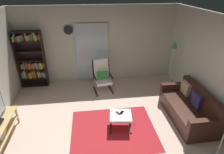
% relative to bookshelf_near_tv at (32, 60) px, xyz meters
% --- Properties ---
extents(ground_plane, '(7.02, 7.02, 0.00)m').
position_rel_bookshelf_near_tv_xyz_m(ground_plane, '(2.19, -2.69, -0.93)').
color(ground_plane, beige).
extents(wall_back, '(5.60, 0.06, 2.60)m').
position_rel_bookshelf_near_tv_xyz_m(wall_back, '(2.19, 0.21, 0.37)').
color(wall_back, beige).
rests_on(wall_back, ground).
extents(glass_door_panel, '(1.10, 0.01, 2.00)m').
position_rel_bookshelf_near_tv_xyz_m(glass_door_panel, '(2.01, 0.15, 0.12)').
color(glass_door_panel, silver).
extents(area_rug, '(2.03, 1.67, 0.01)m').
position_rel_bookshelf_near_tv_xyz_m(area_rug, '(2.37, -2.56, -0.93)').
color(area_rug, maroon).
rests_on(area_rug, ground).
extents(bookshelf_near_tv, '(0.85, 0.30, 1.89)m').
position_rel_bookshelf_near_tv_xyz_m(bookshelf_near_tv, '(0.00, 0.00, 0.00)').
color(bookshelf_near_tv, black).
rests_on(bookshelf_near_tv, ground).
extents(leather_sofa, '(0.84, 1.76, 0.81)m').
position_rel_bookshelf_near_tv_xyz_m(leather_sofa, '(4.40, -2.34, -0.63)').
color(leather_sofa, '#391D15').
rests_on(leather_sofa, ground).
extents(lounge_armchair, '(0.65, 0.73, 1.02)m').
position_rel_bookshelf_near_tv_xyz_m(lounge_armchair, '(2.27, -0.59, -0.40)').
color(lounge_armchair, black).
rests_on(lounge_armchair, ground).
extents(ottoman, '(0.58, 0.54, 0.38)m').
position_rel_bookshelf_near_tv_xyz_m(ottoman, '(2.56, -2.49, -0.62)').
color(ottoman, white).
rests_on(ottoman, ground).
extents(tv_remote, '(0.11, 0.14, 0.02)m').
position_rel_bookshelf_near_tv_xyz_m(tv_remote, '(2.50, -2.42, -0.55)').
color(tv_remote, black).
rests_on(tv_remote, ottoman).
extents(cell_phone, '(0.14, 0.15, 0.01)m').
position_rel_bookshelf_near_tv_xyz_m(cell_phone, '(2.60, -2.41, -0.55)').
color(cell_phone, black).
rests_on(cell_phone, ottoman).
extents(floor_lamp_by_shelf, '(0.22, 0.22, 1.67)m').
position_rel_bookshelf_near_tv_xyz_m(floor_lamp_by_shelf, '(4.47, -0.85, 0.39)').
color(floor_lamp_by_shelf, '#A5A5AD').
rests_on(floor_lamp_by_shelf, ground).
extents(wall_clock, '(0.29, 0.03, 0.29)m').
position_rel_bookshelf_near_tv_xyz_m(wall_clock, '(1.27, 0.14, 0.92)').
color(wall_clock, silver).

